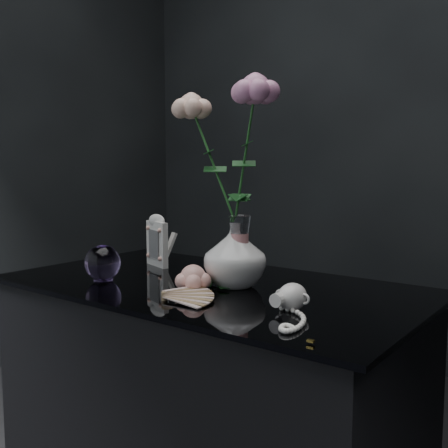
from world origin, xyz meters
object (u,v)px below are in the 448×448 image
Objects in this scene: vase at (235,255)px; paperweight at (103,263)px; pearl_jar at (292,296)px; wine_glass at (240,252)px; loose_rose at (193,278)px; picture_frame at (157,240)px.

vase reaches higher than paperweight.
paperweight is 0.53m from pearl_jar.
wine_glass is 0.13m from loose_rose.
loose_rose is 0.26m from pearl_jar.
picture_frame reaches higher than loose_rose.
loose_rose is at bearing -12.00° from picture_frame.
vase reaches higher than pearl_jar.
paperweight is (0.03, -0.23, -0.03)m from picture_frame.
paperweight is at bearing -154.57° from vase.
loose_rose reaches higher than pearl_jar.
loose_rose is (-0.05, -0.10, -0.05)m from vase.
vase is 0.35m from picture_frame.
wine_glass is (0.01, -0.00, 0.01)m from vase.
vase is 0.85× the size of loose_rose.
vase is 0.12m from loose_rose.
loose_rose is (0.29, -0.18, -0.04)m from picture_frame.
paperweight is at bearing -63.07° from picture_frame.
vase is at bearing 6.37° from picture_frame.
paperweight is at bearing 166.68° from loose_rose.
pearl_jar is (0.55, -0.18, -0.05)m from picture_frame.
pearl_jar is at bearing -26.11° from wine_glass.
picture_frame is 0.58m from pearl_jar.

